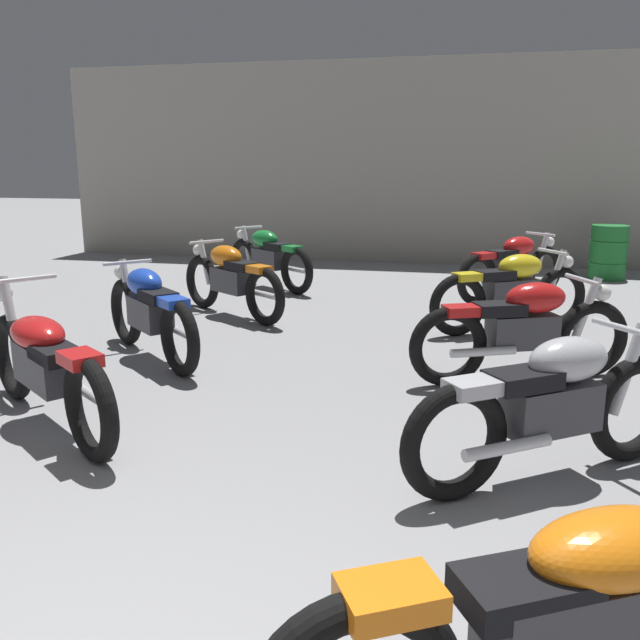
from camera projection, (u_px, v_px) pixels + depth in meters
back_wall at (410, 163)px, 12.14m from camera, size 13.31×0.24×3.60m
motorcycle_left_row_1 at (45, 364)px, 4.64m from camera, size 1.82×1.37×0.97m
motorcycle_left_row_2 at (150, 311)px, 6.26m from camera, size 1.55×1.38×0.88m
motorcycle_left_row_3 at (231, 278)px, 8.02m from camera, size 1.68×1.22×0.88m
motorcycle_left_row_4 at (269, 257)px, 9.84m from camera, size 1.65×1.26×0.88m
motorcycle_right_row_0 at (588, 611)px, 2.08m from camera, size 1.94×1.19×0.97m
motorcycle_right_row_1 at (553, 404)px, 3.85m from camera, size 1.66×1.25×0.88m
motorcycle_right_row_2 at (524, 328)px, 5.60m from camera, size 1.84×0.90×0.88m
motorcycle_right_row_3 at (512, 290)px, 7.29m from camera, size 1.72×1.15×0.88m
motorcycle_right_row_4 at (513, 266)px, 9.00m from camera, size 1.46×1.48×0.88m
oil_drum at (608, 252)px, 10.63m from camera, size 0.59×0.59×0.85m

